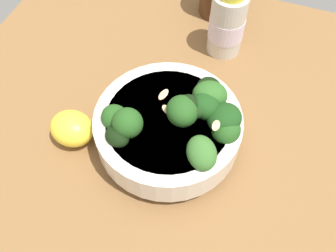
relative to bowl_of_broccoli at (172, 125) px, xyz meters
The scene contains 4 objects.
ground_plane 9.79cm from the bowl_of_broccoli, 139.62° to the left, with size 63.05×63.05×4.74cm, color brown.
bowl_of_broccoli is the anchor object (origin of this frame).
lemon_wedge 14.05cm from the bowl_of_broccoli, 163.23° to the right, with size 6.28×5.36×4.52cm, color yellow.
bottle_tall 20.52cm from the bowl_of_broccoli, 84.76° to the left, with size 5.70×5.70×12.58cm.
Camera 1 is at (14.53, -31.11, 46.02)cm, focal length 40.44 mm.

